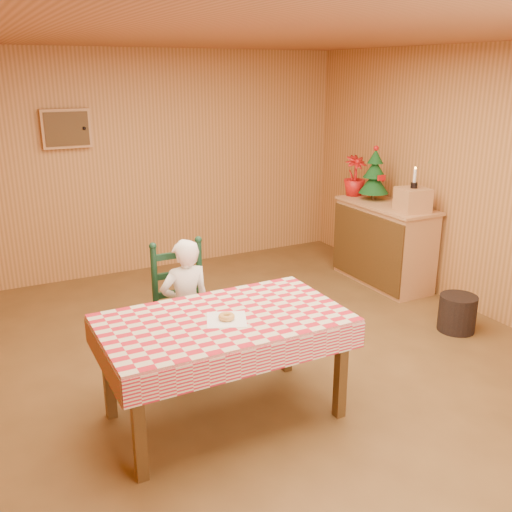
{
  "coord_description": "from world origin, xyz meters",
  "views": [
    {
      "loc": [
        -1.98,
        -3.61,
        2.34
      ],
      "look_at": [
        0.0,
        0.2,
        0.95
      ],
      "focal_mm": 40.0,
      "sensor_mm": 36.0,
      "label": 1
    }
  ],
  "objects_px": {
    "dining_table": "(224,328)",
    "seated_child": "(186,307)",
    "crate": "(413,200)",
    "christmas_tree": "(374,176)",
    "storage_bin": "(457,313)",
    "ladder_chair": "(184,312)",
    "shelf_unit": "(384,244)"
  },
  "relations": [
    {
      "from": "dining_table",
      "to": "storage_bin",
      "type": "xyz_separation_m",
      "value": [
        2.53,
        0.28,
        -0.51
      ]
    },
    {
      "from": "seated_child",
      "to": "christmas_tree",
      "type": "xyz_separation_m",
      "value": [
        2.75,
        1.15,
        0.65
      ]
    },
    {
      "from": "crate",
      "to": "christmas_tree",
      "type": "xyz_separation_m",
      "value": [
        -0.0,
        0.65,
        0.16
      ]
    },
    {
      "from": "seated_child",
      "to": "storage_bin",
      "type": "bearing_deg",
      "value": 169.95
    },
    {
      "from": "dining_table",
      "to": "christmas_tree",
      "type": "relative_size",
      "value": 2.67
    },
    {
      "from": "ladder_chair",
      "to": "christmas_tree",
      "type": "bearing_deg",
      "value": 21.76
    },
    {
      "from": "christmas_tree",
      "to": "dining_table",
      "type": "bearing_deg",
      "value": -145.57
    },
    {
      "from": "shelf_unit",
      "to": "storage_bin",
      "type": "height_order",
      "value": "shelf_unit"
    },
    {
      "from": "storage_bin",
      "to": "ladder_chair",
      "type": "bearing_deg",
      "value": 168.7
    },
    {
      "from": "dining_table",
      "to": "ladder_chair",
      "type": "relative_size",
      "value": 1.53
    },
    {
      "from": "christmas_tree",
      "to": "storage_bin",
      "type": "distance_m",
      "value": 1.92
    },
    {
      "from": "shelf_unit",
      "to": "seated_child",
      "type": "bearing_deg",
      "value": -161.74
    },
    {
      "from": "shelf_unit",
      "to": "storage_bin",
      "type": "bearing_deg",
      "value": -98.74
    },
    {
      "from": "shelf_unit",
      "to": "ladder_chair",
      "type": "bearing_deg",
      "value": -162.82
    },
    {
      "from": "dining_table",
      "to": "ladder_chair",
      "type": "height_order",
      "value": "ladder_chair"
    },
    {
      "from": "ladder_chair",
      "to": "shelf_unit",
      "type": "height_order",
      "value": "ladder_chair"
    },
    {
      "from": "christmas_tree",
      "to": "seated_child",
      "type": "bearing_deg",
      "value": -157.23
    },
    {
      "from": "seated_child",
      "to": "ladder_chair",
      "type": "bearing_deg",
      "value": -90.0
    },
    {
      "from": "shelf_unit",
      "to": "crate",
      "type": "relative_size",
      "value": 4.13
    },
    {
      "from": "dining_table",
      "to": "storage_bin",
      "type": "height_order",
      "value": "dining_table"
    },
    {
      "from": "christmas_tree",
      "to": "storage_bin",
      "type": "relative_size",
      "value": 1.79
    },
    {
      "from": "seated_child",
      "to": "crate",
      "type": "relative_size",
      "value": 3.75
    },
    {
      "from": "dining_table",
      "to": "storage_bin",
      "type": "bearing_deg",
      "value": 6.34
    },
    {
      "from": "ladder_chair",
      "to": "storage_bin",
      "type": "xyz_separation_m",
      "value": [
        2.53,
        -0.51,
        -0.33
      ]
    },
    {
      "from": "dining_table",
      "to": "ladder_chair",
      "type": "bearing_deg",
      "value": 90.0
    },
    {
      "from": "dining_table",
      "to": "seated_child",
      "type": "xyz_separation_m",
      "value": [
        0.0,
        0.73,
        -0.13
      ]
    },
    {
      "from": "crate",
      "to": "ladder_chair",
      "type": "bearing_deg",
      "value": -170.76
    },
    {
      "from": "seated_child",
      "to": "crate",
      "type": "height_order",
      "value": "crate"
    },
    {
      "from": "seated_child",
      "to": "shelf_unit",
      "type": "height_order",
      "value": "seated_child"
    },
    {
      "from": "ladder_chair",
      "to": "crate",
      "type": "relative_size",
      "value": 3.6
    },
    {
      "from": "christmas_tree",
      "to": "storage_bin",
      "type": "xyz_separation_m",
      "value": [
        -0.22,
        -1.6,
        -1.04
      ]
    },
    {
      "from": "dining_table",
      "to": "storage_bin",
      "type": "relative_size",
      "value": 4.77
    }
  ]
}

